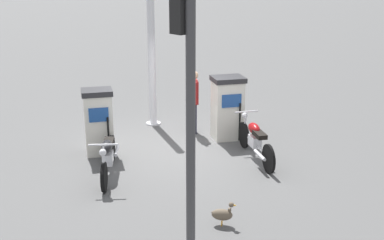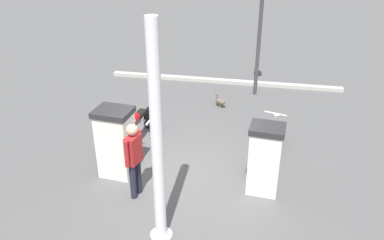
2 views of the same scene
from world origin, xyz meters
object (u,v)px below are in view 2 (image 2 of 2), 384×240
Objects in this scene: fuel_pump_far at (116,142)px; motorcycle_far_pump at (137,125)px; motorcycle_near_pump at (266,142)px; fuel_pump_near at (265,159)px; attendant_person at (134,156)px; wandering_duck at (220,101)px; roadside_traffic_light at (262,9)px; canopy_support_pole at (157,146)px.

fuel_pump_far reaches higher than motorcycle_far_pump.
motorcycle_far_pump is (0.17, 3.27, 0.03)m from motorcycle_near_pump.
fuel_pump_near reaches higher than motorcycle_near_pump.
attendant_person is (-2.16, -0.70, 0.47)m from motorcycle_far_pump.
roadside_traffic_light is (1.21, -1.03, 2.57)m from wandering_duck.
attendant_person is at bearing 166.41° from wandering_duck.
motorcycle_near_pump is 4.73× the size of wandering_duck.
fuel_pump_near is 1.36m from motorcycle_near_pump.
canopy_support_pole is at bearing -139.64° from fuel_pump_far.
canopy_support_pole is at bearing -154.72° from motorcycle_far_pump.
wandering_duck is 0.11× the size of roadside_traffic_light.
roadside_traffic_light is (5.19, -2.80, 1.97)m from fuel_pump_far.
motorcycle_near_pump is 0.53× the size of canopy_support_pole.
fuel_pump_far is at bearing -178.29° from motorcycle_far_pump.
motorcycle_far_pump reaches higher than wandering_duck.
attendant_person reaches higher than motorcycle_far_pump.
fuel_pump_far is 4.40m from wandering_duck.
motorcycle_near_pump is 0.50× the size of roadside_traffic_light.
motorcycle_far_pump reaches higher than motorcycle_near_pump.
wandering_duck is at bearing 19.75° from fuel_pump_near.
canopy_support_pole is at bearing 135.02° from fuel_pump_near.
motorcycle_near_pump is at bearing -173.76° from roadside_traffic_light.
fuel_pump_far is 3.50m from motorcycle_near_pump.
motorcycle_near_pump is at bearing -67.87° from fuel_pump_far.
fuel_pump_near is 2.69m from canopy_support_pole.
attendant_person is (-0.68, -0.65, 0.14)m from fuel_pump_far.
attendant_person is 6.51m from roadside_traffic_light.
fuel_pump_far is 0.40× the size of canopy_support_pole.
fuel_pump_far is at bearing 43.84° from attendant_person.
motorcycle_far_pump is at bearing 143.90° from wandering_duck.
roadside_traffic_light is (3.71, -2.85, 2.31)m from motorcycle_far_pump.
roadside_traffic_light reaches higher than motorcycle_far_pump.
roadside_traffic_light is (5.19, 0.40, 2.00)m from fuel_pump_near.
attendant_person is 3.76× the size of wandering_duck.
canopy_support_pole is (-5.71, 0.30, 1.68)m from wandering_duck.
canopy_support_pole is (-1.73, 1.73, 1.11)m from fuel_pump_near.
motorcycle_near_pump is 3.28m from motorcycle_far_pump.
motorcycle_far_pump is at bearing 142.46° from roadside_traffic_light.
roadside_traffic_light is (5.86, -2.15, 1.84)m from attendant_person.
motorcycle_near_pump is 4.54m from roadside_traffic_light.
motorcycle_far_pump is 1.31× the size of attendant_person.
fuel_pump_near is 0.93× the size of attendant_person.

